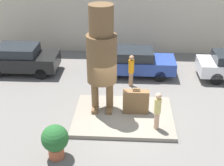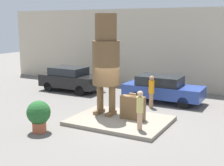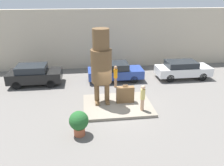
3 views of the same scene
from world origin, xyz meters
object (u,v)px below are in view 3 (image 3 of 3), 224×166
at_px(parked_car_white, 183,69).
at_px(planter_pot, 79,122).
at_px(giant_suitcase, 125,94).
at_px(parked_car_black, 35,74).
at_px(parked_car_blue, 115,71).
at_px(worker_hivis, 116,76).
at_px(statue_figure, 101,61).
at_px(tourist, 143,97).

xyz_separation_m(parked_car_white, planter_pot, (-8.67, -7.11, -0.04)).
relative_size(giant_suitcase, planter_pot, 0.91).
bearing_deg(giant_suitcase, parked_car_black, 146.78).
relative_size(parked_car_blue, worker_hivis, 2.59).
relative_size(statue_figure, parked_car_black, 1.17).
xyz_separation_m(parked_car_blue, worker_hivis, (-0.13, -1.42, 0.15)).
bearing_deg(planter_pot, parked_car_blue, 68.69).
bearing_deg(tourist, parked_car_white, 47.28).
bearing_deg(parked_car_blue, tourist, -80.31).
bearing_deg(tourist, worker_hivis, 104.71).
height_order(parked_car_blue, worker_hivis, worker_hivis).
distance_m(statue_figure, parked_car_blue, 4.87).
xyz_separation_m(parked_car_black, parked_car_blue, (6.44, 0.04, -0.04)).
bearing_deg(parked_car_blue, parked_car_white, -2.03).
height_order(giant_suitcase, tourist, tourist).
relative_size(tourist, parked_car_black, 0.40).
bearing_deg(planter_pot, parked_car_black, 116.27).
xyz_separation_m(giant_suitcase, worker_hivis, (-0.22, 2.90, 0.23)).
bearing_deg(worker_hivis, tourist, -75.29).
bearing_deg(worker_hivis, giant_suitcase, -85.69).
distance_m(parked_car_black, parked_car_white, 12.25).
distance_m(giant_suitcase, planter_pot, 4.20).
bearing_deg(parked_car_black, statue_figure, -39.13).
bearing_deg(giant_suitcase, parked_car_blue, 91.17).
relative_size(statue_figure, tourist, 2.90).
bearing_deg(worker_hivis, parked_car_white, 11.56).
height_order(tourist, parked_car_white, tourist).
distance_m(giant_suitcase, tourist, 1.49).
bearing_deg(parked_car_white, worker_hivis, -168.44).
height_order(statue_figure, parked_car_white, statue_figure).
relative_size(tourist, planter_pot, 1.21).
bearing_deg(parked_car_blue, parked_car_black, -179.62).
bearing_deg(planter_pot, parked_car_white, 39.35).
height_order(parked_car_white, worker_hivis, worker_hivis).
distance_m(tourist, parked_car_blue, 5.57).
bearing_deg(worker_hivis, planter_pot, -114.80).
xyz_separation_m(statue_figure, worker_hivis, (1.28, 2.71, -2.01)).
xyz_separation_m(statue_figure, tourist, (2.35, -1.35, -1.89)).
distance_m(parked_car_black, planter_pot, 8.11).
xyz_separation_m(statue_figure, giant_suitcase, (1.50, -0.18, -2.25)).
bearing_deg(planter_pot, worker_hivis, 65.20).
distance_m(giant_suitcase, worker_hivis, 2.91).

